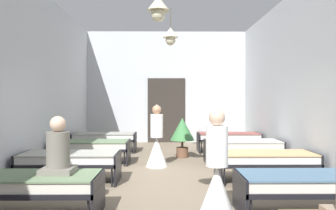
{
  "coord_description": "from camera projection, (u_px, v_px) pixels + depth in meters",
  "views": [
    {
      "loc": [
        -0.07,
        -6.5,
        1.61
      ],
      "look_at": [
        0.0,
        -0.02,
        1.5
      ],
      "focal_mm": 35.85,
      "sensor_mm": 36.0,
      "label": 1
    }
  ],
  "objects": [
    {
      "name": "room_shell",
      "position": [
        167.0,
        79.0,
        7.79
      ],
      "size": [
        6.31,
        12.34,
        4.15
      ],
      "color": "silver",
      "rests_on": "ground"
    },
    {
      "name": "bed_right_row_3",
      "position": [
        243.0,
        146.0,
        8.44
      ],
      "size": [
        1.9,
        0.84,
        0.57
      ],
      "color": "black",
      "rests_on": "ground"
    },
    {
      "name": "bed_right_row_2",
      "position": [
        266.0,
        159.0,
        6.54
      ],
      "size": [
        1.9,
        0.84,
        0.57
      ],
      "color": "black",
      "rests_on": "ground"
    },
    {
      "name": "bed_right_row_1",
      "position": [
        307.0,
        184.0,
        4.64
      ],
      "size": [
        1.9,
        0.84,
        0.57
      ],
      "color": "black",
      "rests_on": "ground"
    },
    {
      "name": "ground_plane",
      "position": [
        168.0,
        184.0,
        6.53
      ],
      "size": [
        6.51,
        12.74,
        0.1
      ],
      "primitive_type": "cube",
      "color": "#7A6B56"
    },
    {
      "name": "bed_left_row_3",
      "position": [
        91.0,
        146.0,
        8.4
      ],
      "size": [
        1.9,
        0.84,
        0.57
      ],
      "color": "black",
      "rests_on": "ground"
    },
    {
      "name": "patient_seated_primary",
      "position": [
        58.0,
        152.0,
        4.68
      ],
      "size": [
        0.44,
        0.44,
        0.8
      ],
      "color": "slate",
      "rests_on": "bed_left_row_1"
    },
    {
      "name": "bed_left_row_2",
      "position": [
        70.0,
        160.0,
        6.5
      ],
      "size": [
        1.9,
        0.84,
        0.57
      ],
      "color": "black",
      "rests_on": "ground"
    },
    {
      "name": "bed_left_row_1",
      "position": [
        31.0,
        184.0,
        4.6
      ],
      "size": [
        1.9,
        0.84,
        0.57
      ],
      "color": "black",
      "rests_on": "ground"
    },
    {
      "name": "bed_right_row_4",
      "position": [
        228.0,
        137.0,
        10.34
      ],
      "size": [
        1.9,
        0.84,
        0.57
      ],
      "color": "black",
      "rests_on": "ground"
    },
    {
      "name": "bed_left_row_4",
      "position": [
        105.0,
        137.0,
        10.3
      ],
      "size": [
        1.9,
        0.84,
        0.57
      ],
      "color": "black",
      "rests_on": "ground"
    },
    {
      "name": "potted_plant",
      "position": [
        182.0,
        131.0,
        9.26
      ],
      "size": [
        0.67,
        0.67,
        1.1
      ],
      "color": "brown",
      "rests_on": "ground"
    },
    {
      "name": "nurse_near_aisle",
      "position": [
        217.0,
        179.0,
        4.55
      ],
      "size": [
        0.52,
        0.52,
        1.49
      ],
      "rotation": [
        0.0,
        0.0,
        0.96
      ],
      "color": "white",
      "rests_on": "ground"
    },
    {
      "name": "nurse_mid_aisle",
      "position": [
        157.0,
        144.0,
        8.0
      ],
      "size": [
        0.52,
        0.52,
        1.49
      ],
      "rotation": [
        0.0,
        0.0,
        2.16
      ],
      "color": "white",
      "rests_on": "ground"
    }
  ]
}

